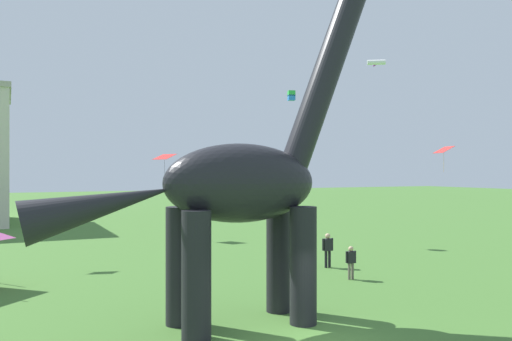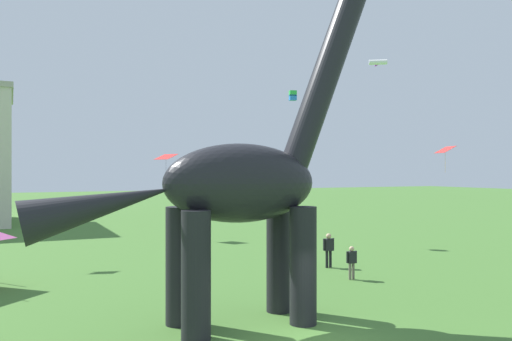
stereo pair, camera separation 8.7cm
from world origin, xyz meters
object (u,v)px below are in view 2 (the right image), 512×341
(dinosaur_sculpture, at_px, (239,183))
(kite_far_right, at_px, (445,150))
(kite_trailing, at_px, (166,157))
(kite_drifting, at_px, (378,63))
(kite_mid_left, at_px, (293,96))
(person_near_flyer, at_px, (352,259))
(person_strolling_adult, at_px, (329,247))

(dinosaur_sculpture, relative_size, kite_far_right, 8.43)
(kite_trailing, distance_m, kite_far_right, 19.63)
(kite_drifting, bearing_deg, kite_mid_left, -160.68)
(kite_mid_left, bearing_deg, kite_far_right, -66.26)
(kite_trailing, bearing_deg, kite_far_right, -51.63)
(person_near_flyer, distance_m, kite_trailing, 19.19)
(person_strolling_adult, relative_size, person_near_flyer, 1.16)
(dinosaur_sculpture, distance_m, kite_far_right, 17.43)
(kite_trailing, height_order, kite_far_right, kite_far_right)
(person_near_flyer, distance_m, kite_drifting, 25.80)
(dinosaur_sculpture, height_order, kite_mid_left, dinosaur_sculpture)
(dinosaur_sculpture, relative_size, kite_drifting, 7.91)
(kite_trailing, bearing_deg, person_near_flyer, -78.57)
(kite_drifting, bearing_deg, kite_trailing, 174.75)
(kite_drifting, distance_m, kite_far_right, 17.09)
(person_strolling_adult, xyz_separation_m, kite_trailing, (-4.34, 15.21, 4.96))
(person_near_flyer, bearing_deg, kite_mid_left, -177.44)
(person_near_flyer, height_order, kite_drifting, kite_drifting)
(dinosaur_sculpture, bearing_deg, kite_mid_left, 37.59)
(person_near_flyer, relative_size, kite_drifting, 0.95)
(dinosaur_sculpture, relative_size, kite_trailing, 6.30)
(kite_mid_left, xyz_separation_m, kite_drifting, (10.52, 3.69, 4.01))
(dinosaur_sculpture, height_order, person_near_flyer, dinosaur_sculpture)
(person_near_flyer, relative_size, kite_mid_left, 2.19)
(kite_trailing, relative_size, kite_far_right, 1.34)
(person_strolling_adult, xyz_separation_m, kite_mid_left, (3.44, 9.84, 9.30))
(kite_trailing, xyz_separation_m, kite_drifting, (18.30, -1.68, 8.35))
(kite_far_right, bearing_deg, kite_drifting, 65.96)
(dinosaur_sculpture, relative_size, person_strolling_adult, 7.19)
(dinosaur_sculpture, distance_m, kite_trailing, 22.65)
(kite_mid_left, xyz_separation_m, kite_far_right, (4.41, -10.02, -4.17))
(kite_trailing, height_order, kite_mid_left, kite_mid_left)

